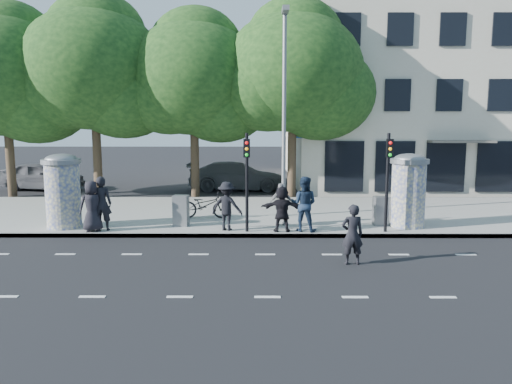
{
  "coord_description": "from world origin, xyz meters",
  "views": [
    {
      "loc": [
        -0.21,
        -13.09,
        4.03
      ],
      "look_at": [
        -0.29,
        3.5,
        1.59
      ],
      "focal_mm": 35.0,
      "sensor_mm": 36.0,
      "label": 1
    }
  ],
  "objects_px": {
    "ped_c": "(304,204)",
    "car_left": "(42,176)",
    "ad_column_right": "(408,189)",
    "bicycle": "(205,205)",
    "cabinet_left": "(181,211)",
    "cabinet_right": "(381,211)",
    "traffic_pole_near": "(247,172)",
    "ped_d": "(227,206)",
    "traffic_pole_far": "(388,172)",
    "street_lamp": "(284,99)",
    "ad_column_left": "(63,189)",
    "ped_b": "(101,204)",
    "ped_a": "(92,206)",
    "ped_f": "(282,209)",
    "ped_e": "(281,204)",
    "car_right": "(237,176)",
    "man_road": "(352,234)"
  },
  "relations": [
    {
      "from": "traffic_pole_near",
      "to": "ped_b",
      "type": "relative_size",
      "value": 1.78
    },
    {
      "from": "car_right",
      "to": "cabinet_right",
      "type": "bearing_deg",
      "value": -149.77
    },
    {
      "from": "traffic_pole_far",
      "to": "street_lamp",
      "type": "relative_size",
      "value": 0.42
    },
    {
      "from": "ped_a",
      "to": "traffic_pole_near",
      "type": "bearing_deg",
      "value": 157.48
    },
    {
      "from": "ped_c",
      "to": "car_left",
      "type": "xyz_separation_m",
      "value": [
        -13.86,
        11.06,
        -0.3
      ]
    },
    {
      "from": "cabinet_right",
      "to": "ad_column_left",
      "type": "bearing_deg",
      "value": 175.16
    },
    {
      "from": "ad_column_right",
      "to": "cabinet_left",
      "type": "distance_m",
      "value": 8.27
    },
    {
      "from": "traffic_pole_near",
      "to": "car_left",
      "type": "distance_m",
      "value": 16.39
    },
    {
      "from": "ped_a",
      "to": "ped_c",
      "type": "distance_m",
      "value": 7.33
    },
    {
      "from": "cabinet_right",
      "to": "car_right",
      "type": "xyz_separation_m",
      "value": [
        -5.68,
        10.19,
        0.12
      ]
    },
    {
      "from": "cabinet_left",
      "to": "cabinet_right",
      "type": "height_order",
      "value": "cabinet_left"
    },
    {
      "from": "ped_d",
      "to": "cabinet_left",
      "type": "relative_size",
      "value": 1.52
    },
    {
      "from": "traffic_pole_far",
      "to": "ped_b",
      "type": "xyz_separation_m",
      "value": [
        -9.87,
        0.2,
        -1.13
      ]
    },
    {
      "from": "bicycle",
      "to": "cabinet_left",
      "type": "relative_size",
      "value": 1.76
    },
    {
      "from": "traffic_pole_near",
      "to": "ped_f",
      "type": "distance_m",
      "value": 1.77
    },
    {
      "from": "ped_d",
      "to": "cabinet_right",
      "type": "distance_m",
      "value": 5.66
    },
    {
      "from": "ad_column_right",
      "to": "ped_f",
      "type": "distance_m",
      "value": 4.7
    },
    {
      "from": "traffic_pole_near",
      "to": "ped_b",
      "type": "height_order",
      "value": "traffic_pole_near"
    },
    {
      "from": "man_road",
      "to": "car_left",
      "type": "height_order",
      "value": "man_road"
    },
    {
      "from": "man_road",
      "to": "bicycle",
      "type": "relative_size",
      "value": 0.86
    },
    {
      "from": "ped_c",
      "to": "traffic_pole_far",
      "type": "bearing_deg",
      "value": -165.68
    },
    {
      "from": "ped_e",
      "to": "car_left",
      "type": "height_order",
      "value": "ped_e"
    },
    {
      "from": "traffic_pole_far",
      "to": "street_lamp",
      "type": "height_order",
      "value": "street_lamp"
    },
    {
      "from": "street_lamp",
      "to": "cabinet_left",
      "type": "height_order",
      "value": "street_lamp"
    },
    {
      "from": "ped_b",
      "to": "ped_c",
      "type": "bearing_deg",
      "value": 173.96
    },
    {
      "from": "cabinet_left",
      "to": "ad_column_right",
      "type": "bearing_deg",
      "value": 7.07
    },
    {
      "from": "ped_d",
      "to": "ad_column_right",
      "type": "bearing_deg",
      "value": -158.74
    },
    {
      "from": "ad_column_right",
      "to": "ped_f",
      "type": "xyz_separation_m",
      "value": [
        -4.59,
        -0.85,
        -0.59
      ]
    },
    {
      "from": "ad_column_left",
      "to": "bicycle",
      "type": "distance_m",
      "value": 5.24
    },
    {
      "from": "ad_column_right",
      "to": "car_left",
      "type": "relative_size",
      "value": 0.56
    },
    {
      "from": "traffic_pole_near",
      "to": "traffic_pole_far",
      "type": "bearing_deg",
      "value": 0.0
    },
    {
      "from": "ped_f",
      "to": "bicycle",
      "type": "distance_m",
      "value": 3.77
    },
    {
      "from": "ped_b",
      "to": "bicycle",
      "type": "distance_m",
      "value": 4.04
    },
    {
      "from": "traffic_pole_far",
      "to": "ped_d",
      "type": "height_order",
      "value": "traffic_pole_far"
    },
    {
      "from": "ped_d",
      "to": "bicycle",
      "type": "xyz_separation_m",
      "value": [
        -1.01,
        2.13,
        -0.34
      ]
    },
    {
      "from": "traffic_pole_near",
      "to": "cabinet_right",
      "type": "relative_size",
      "value": 3.19
    },
    {
      "from": "ped_a",
      "to": "ped_b",
      "type": "relative_size",
      "value": 0.93
    },
    {
      "from": "ped_f",
      "to": "man_road",
      "type": "relative_size",
      "value": 0.94
    },
    {
      "from": "cabinet_right",
      "to": "car_right",
      "type": "height_order",
      "value": "car_right"
    },
    {
      "from": "street_lamp",
      "to": "ped_c",
      "type": "xyz_separation_m",
      "value": [
        0.57,
        -2.7,
        -3.69
      ]
    },
    {
      "from": "traffic_pole_near",
      "to": "ped_d",
      "type": "xyz_separation_m",
      "value": [
        -0.71,
        0.27,
        -1.22
      ]
    },
    {
      "from": "ped_b",
      "to": "ped_c",
      "type": "xyz_separation_m",
      "value": [
        7.04,
        -0.06,
        0.0
      ]
    },
    {
      "from": "cabinet_left",
      "to": "car_left",
      "type": "xyz_separation_m",
      "value": [
        -9.46,
        10.23,
        0.09
      ]
    },
    {
      "from": "ped_c",
      "to": "car_right",
      "type": "bearing_deg",
      "value": -58.84
    },
    {
      "from": "ad_column_left",
      "to": "cabinet_right",
      "type": "distance_m",
      "value": 11.52
    },
    {
      "from": "ad_column_right",
      "to": "bicycle",
      "type": "xyz_separation_m",
      "value": [
        -7.52,
        1.5,
        -0.87
      ]
    },
    {
      "from": "street_lamp",
      "to": "ped_b",
      "type": "xyz_separation_m",
      "value": [
        -6.47,
        -2.64,
        -3.69
      ]
    },
    {
      "from": "ped_a",
      "to": "cabinet_left",
      "type": "xyz_separation_m",
      "value": [
        2.93,
        0.91,
        -0.33
      ]
    },
    {
      "from": "ped_c",
      "to": "ad_column_right",
      "type": "bearing_deg",
      "value": -151.51
    },
    {
      "from": "ped_a",
      "to": "street_lamp",
      "type": "bearing_deg",
      "value": -179.52
    }
  ]
}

